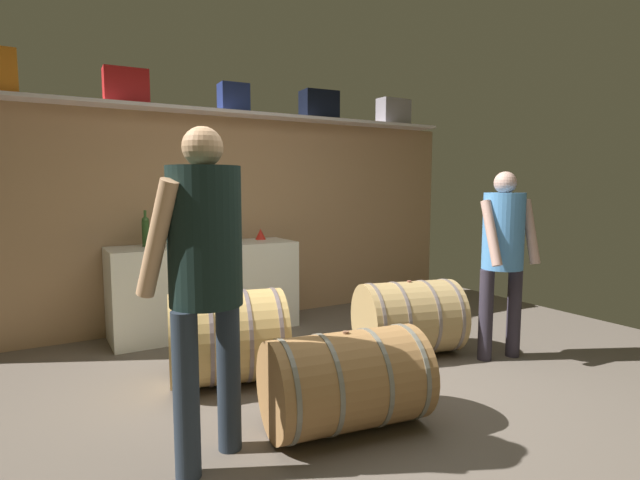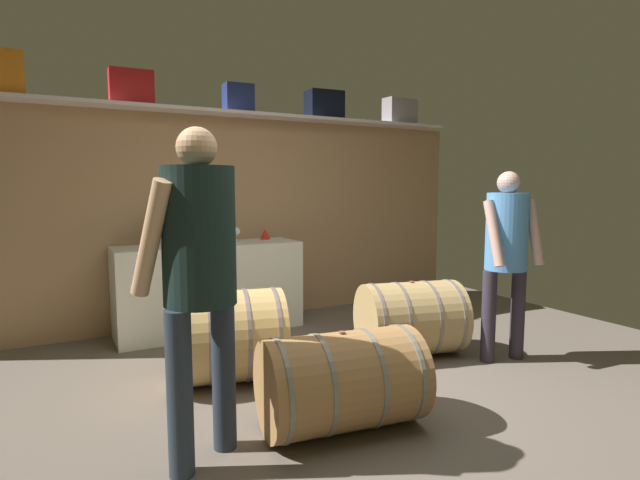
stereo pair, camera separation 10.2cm
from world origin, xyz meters
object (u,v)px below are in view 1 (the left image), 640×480
(toolcase_black, at_px, (319,105))
(visitor_tasting, at_px, (204,262))
(wine_glass, at_px, (232,232))
(wine_barrel_flank, at_px, (345,380))
(work_cabinet, at_px, (206,288))
(toolcase_navy, at_px, (234,98))
(wine_barrel_near, at_px, (409,318))
(wine_bottle_clear, at_px, (213,228))
(wine_barrel_far, at_px, (227,337))
(red_funnel, at_px, (261,234))
(toolcase_red, at_px, (126,87))
(toolcase_grey, at_px, (394,112))
(winemaker_pouring, at_px, (503,245))
(wine_bottle_green, at_px, (146,231))

(toolcase_black, bearing_deg, visitor_tasting, -125.85)
(wine_glass, relative_size, wine_barrel_flank, 0.15)
(work_cabinet, relative_size, wine_glass, 11.83)
(toolcase_navy, bearing_deg, work_cabinet, -152.19)
(wine_barrel_near, distance_m, visitor_tasting, 2.24)
(wine_glass, relative_size, visitor_tasting, 0.09)
(wine_bottle_clear, relative_size, visitor_tasting, 0.17)
(wine_glass, relative_size, wine_barrel_far, 0.16)
(red_funnel, bearing_deg, wine_barrel_flank, -102.22)
(toolcase_black, bearing_deg, red_funnel, -170.95)
(wine_glass, bearing_deg, wine_barrel_near, -56.71)
(toolcase_navy, bearing_deg, toolcase_red, -177.32)
(toolcase_grey, relative_size, work_cabinet, 0.23)
(toolcase_black, xyz_separation_m, toolcase_grey, (1.03, 0.00, 0.00))
(winemaker_pouring, bearing_deg, wine_glass, -39.19)
(toolcase_red, distance_m, red_funnel, 1.87)
(wine_barrel_far, bearing_deg, toolcase_black, 55.81)
(toolcase_grey, bearing_deg, wine_barrel_flank, -135.70)
(toolcase_navy, height_order, wine_barrel_near, toolcase_navy)
(wine_barrel_near, bearing_deg, toolcase_navy, 132.29)
(toolcase_grey, height_order, wine_barrel_flank, toolcase_grey)
(red_funnel, height_order, visitor_tasting, visitor_tasting)
(visitor_tasting, bearing_deg, toolcase_navy, 36.82)
(toolcase_black, xyz_separation_m, winemaker_pouring, (0.49, -2.12, -1.35))
(toolcase_grey, distance_m, wine_barrel_near, 2.82)
(wine_glass, relative_size, wine_barrel_near, 0.16)
(wine_glass, xyz_separation_m, visitor_tasting, (-0.98, -2.28, 0.08))
(toolcase_grey, distance_m, wine_barrel_far, 3.61)
(toolcase_navy, xyz_separation_m, wine_bottle_green, (-0.91, -0.08, -1.28))
(toolcase_black, height_order, visitor_tasting, toolcase_black)
(toolcase_red, distance_m, toolcase_black, 2.00)
(winemaker_pouring, bearing_deg, toolcase_black, -64.87)
(wine_bottle_green, distance_m, wine_barrel_flank, 2.58)
(wine_bottle_green, relative_size, wine_barrel_far, 0.36)
(winemaker_pouring, bearing_deg, toolcase_navy, -43.04)
(toolcase_grey, bearing_deg, toolcase_red, 177.07)
(toolcase_red, bearing_deg, wine_barrel_flank, -71.67)
(toolcase_red, height_order, work_cabinet, toolcase_red)
(red_funnel, xyz_separation_m, winemaker_pouring, (1.22, -2.07, 0.03))
(toolcase_red, relative_size, visitor_tasting, 0.22)
(toolcase_grey, xyz_separation_m, wine_bottle_green, (-2.92, -0.08, -1.29))
(toolcase_navy, distance_m, wine_bottle_clear, 1.31)
(wine_glass, height_order, wine_barrel_far, wine_glass)
(toolcase_grey, relative_size, wine_barrel_near, 0.43)
(red_funnel, relative_size, wine_barrel_near, 0.12)
(toolcase_red, bearing_deg, wine_bottle_clear, 0.84)
(wine_bottle_clear, distance_m, visitor_tasting, 2.56)
(wine_barrel_far, bearing_deg, toolcase_grey, 42.59)
(wine_bottle_clear, xyz_separation_m, wine_barrel_near, (1.14, -1.65, -0.68))
(wine_barrel_near, bearing_deg, winemaker_pouring, -24.34)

